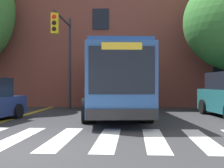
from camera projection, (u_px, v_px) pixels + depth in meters
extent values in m
plane|color=#303033|center=(25.00, 151.00, 7.43)|extent=(120.00, 120.00, 0.00)
cube|color=white|center=(17.00, 138.00, 9.16)|extent=(0.61, 3.97, 0.01)
cube|color=white|center=(62.00, 138.00, 9.08)|extent=(0.61, 3.97, 0.01)
cube|color=white|center=(108.00, 139.00, 8.99)|extent=(0.61, 3.97, 0.01)
cube|color=white|center=(155.00, 139.00, 8.91)|extent=(0.61, 3.97, 0.01)
cube|color=white|center=(202.00, 140.00, 8.82)|extent=(0.61, 3.97, 0.01)
cube|color=gold|center=(59.00, 105.00, 23.27)|extent=(0.12, 36.00, 0.01)
cube|color=gold|center=(61.00, 105.00, 23.26)|extent=(0.12, 36.00, 0.01)
cube|color=#2D5699|center=(113.00, 81.00, 16.41)|extent=(3.77, 12.56, 2.64)
cube|color=black|center=(136.00, 76.00, 16.46)|extent=(1.27, 11.31, 0.95)
cube|color=black|center=(90.00, 76.00, 16.35)|extent=(1.27, 11.31, 0.95)
cube|color=black|center=(122.00, 70.00, 10.21)|extent=(2.18, 0.26, 1.58)
cube|color=yellow|center=(122.00, 46.00, 10.21)|extent=(1.33, 0.18, 0.24)
cube|color=#232326|center=(122.00, 115.00, 10.19)|extent=(2.38, 0.36, 0.36)
cube|color=#294E89|center=(113.00, 55.00, 16.40)|extent=(3.57, 12.05, 0.16)
cylinder|color=black|center=(146.00, 110.00, 12.63)|extent=(0.67, 1.07, 1.01)
cylinder|color=black|center=(89.00, 111.00, 12.53)|extent=(0.67, 1.07, 1.01)
cylinder|color=black|center=(130.00, 101.00, 19.24)|extent=(0.67, 1.07, 1.01)
cylinder|color=black|center=(92.00, 101.00, 19.14)|extent=(0.67, 1.07, 1.01)
cylinder|color=black|center=(128.00, 100.00, 20.34)|extent=(0.67, 1.07, 1.01)
cylinder|color=black|center=(93.00, 100.00, 20.24)|extent=(0.67, 1.07, 1.01)
cylinder|color=black|center=(18.00, 111.00, 14.18)|extent=(0.31, 0.68, 0.66)
cylinder|color=black|center=(203.00, 107.00, 16.27)|extent=(0.31, 0.78, 0.76)
cylinder|color=#28282D|center=(70.00, 64.00, 19.38)|extent=(0.16, 0.16, 5.65)
cylinder|color=#28282D|center=(63.00, 19.00, 17.31)|extent=(0.17, 4.14, 0.11)
cube|color=yellow|center=(55.00, 23.00, 15.39)|extent=(0.34, 0.29, 1.00)
cylinder|color=red|center=(54.00, 17.00, 15.24)|extent=(0.22, 0.03, 0.22)
cylinder|color=black|center=(54.00, 23.00, 15.24)|extent=(0.22, 0.03, 0.22)
cylinder|color=black|center=(54.00, 29.00, 15.25)|extent=(0.22, 0.03, 0.22)
cube|color=brown|center=(107.00, 35.00, 25.74)|extent=(39.81, 9.73, 11.16)
cube|color=black|center=(101.00, 66.00, 20.87)|extent=(1.10, 0.06, 1.40)
cube|color=black|center=(222.00, 65.00, 20.33)|extent=(1.10, 0.06, 1.40)
cube|color=black|center=(101.00, 19.00, 20.86)|extent=(1.10, 0.06, 1.40)
cube|color=black|center=(222.00, 17.00, 20.32)|extent=(1.10, 0.06, 1.40)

